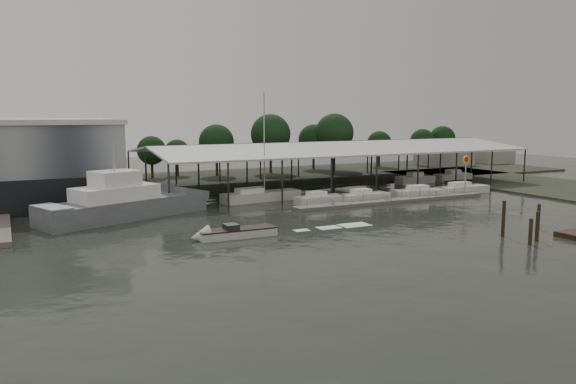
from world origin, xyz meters
name	(u,v)px	position (x,y,z in m)	size (l,w,h in m)	color
ground	(333,227)	(0.00, 0.00, 0.00)	(200.00, 200.00, 0.00)	#262C23
land_strip_far	(200,181)	(0.00, 42.00, 0.10)	(140.00, 30.00, 0.30)	#353B2C
land_strip_east	(554,188)	(45.00, 10.00, 0.10)	(20.00, 60.00, 0.30)	#353B2C
storage_warehouse	(11,162)	(-28.00, 29.94, 5.29)	(24.50, 20.50, 10.50)	gray
covered_boat_shed	(333,146)	(17.00, 28.00, 6.13)	(58.24, 24.00, 6.96)	#B9BCBE
floating_dock	(393,201)	(15.00, 10.00, 0.20)	(28.00, 2.00, 1.40)	#68645C
shell_fuel_sign	(466,167)	(27.00, 9.99, 3.93)	(1.10, 0.18, 5.55)	#999C9F
distant_commercial_buildings	(459,157)	(59.03, 44.69, 1.84)	(22.00, 8.00, 4.00)	gray
grey_trawler	(126,203)	(-17.26, 14.44, 1.58)	(19.46, 11.52, 8.84)	slate
white_sailboat	(260,196)	(0.30, 18.59, 0.65)	(10.70, 3.47, 14.10)	silver
speedboat_underway	(230,233)	(-10.78, 0.20, 0.39)	(18.87, 2.57, 2.00)	silver
moored_cruiser_0	(319,199)	(5.91, 13.00, 0.61)	(6.32, 2.35, 1.70)	silver
moored_cruiser_1	(364,197)	(12.07, 12.30, 0.61)	(6.75, 2.40, 1.70)	silver
moored_cruiser_2	(420,193)	(20.90, 11.98, 0.61)	(7.96, 3.51, 1.70)	silver
moored_cruiser_3	(462,189)	(28.42, 12.04, 0.61)	(8.31, 2.22, 1.70)	silver
mooring_pilings	(552,231)	(13.29, -14.39, 1.07)	(6.40, 11.01, 3.91)	#35271A
horizon_tree_line	(311,139)	(24.19, 47.79, 6.31)	(67.94, 10.06, 11.15)	#302015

